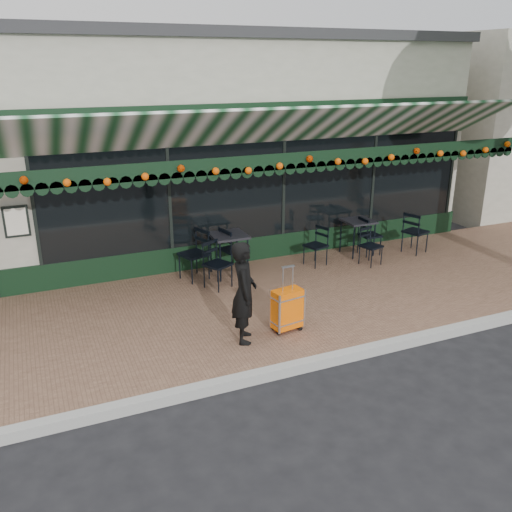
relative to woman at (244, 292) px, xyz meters
name	(u,v)px	position (x,y,z in m)	size (l,w,h in m)	color
ground	(315,364)	(0.75, -0.82, -0.92)	(80.00, 80.00, 0.00)	black
sidewalk	(259,305)	(0.75, 1.18, -0.85)	(18.00, 4.00, 0.15)	brown
curb	(318,362)	(0.75, -0.90, -0.85)	(18.00, 0.16, 0.15)	#9E9E99
restaurant_building	(168,138)	(0.75, 7.01, 1.35)	(12.00, 9.60, 4.50)	gray
woman	(244,292)	(0.00, 0.00, 0.00)	(0.56, 0.37, 1.54)	black
suitcase	(287,309)	(0.72, 0.02, -0.42)	(0.50, 0.33, 1.05)	#F36107
cafe_table_a	(358,224)	(3.69, 2.63, -0.09)	(0.62, 0.62, 0.76)	black
cafe_table_b	(229,238)	(0.72, 2.57, -0.03)	(0.67, 0.67, 0.83)	black
chair_a_left	(316,246)	(2.54, 2.39, -0.37)	(0.40, 0.40, 0.81)	black
chair_a_right	(370,236)	(3.93, 2.52, -0.35)	(0.42, 0.42, 0.84)	black
chair_a_front	(371,247)	(3.58, 1.96, -0.38)	(0.39, 0.39, 0.77)	black
chair_a_extra	(415,232)	(4.91, 2.23, -0.31)	(0.46, 0.46, 0.92)	black
chair_b_left	(194,255)	(0.04, 2.63, -0.28)	(0.49, 0.49, 0.97)	black
chair_b_right	(234,250)	(0.86, 2.64, -0.30)	(0.47, 0.47, 0.94)	black
chair_b_front	(218,265)	(0.31, 2.06, -0.33)	(0.44, 0.44, 0.88)	black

